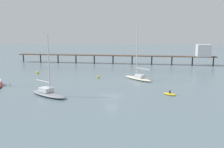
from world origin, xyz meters
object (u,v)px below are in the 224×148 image
(sailboat_cream, at_px, (138,77))
(pier, at_px, (163,53))
(dinghy_yellow, at_px, (170,94))
(mooring_buoy_mid, at_px, (98,77))
(sailboat_gray, at_px, (48,93))
(mooring_buoy_inner, at_px, (38,72))

(sailboat_cream, bearing_deg, pier, 68.03)
(pier, relative_size, dinghy_yellow, 27.41)
(dinghy_yellow, xyz_separation_m, mooring_buoy_mid, (-16.13, 18.16, 0.15))
(sailboat_gray, xyz_separation_m, mooring_buoy_mid, (9.00, 19.26, -0.34))
(pier, height_order, dinghy_yellow, pier)
(dinghy_yellow, xyz_separation_m, mooring_buoy_inner, (-35.54, 25.19, 0.19))
(sailboat_gray, height_order, sailboat_cream, sailboat_cream)
(sailboat_gray, distance_m, sailboat_cream, 26.23)
(sailboat_cream, height_order, mooring_buoy_inner, sailboat_cream)
(sailboat_cream, xyz_separation_m, dinghy_yellow, (5.13, -15.88, -0.59))
(mooring_buoy_mid, bearing_deg, sailboat_cream, -11.73)
(dinghy_yellow, distance_m, mooring_buoy_mid, 24.29)
(pier, bearing_deg, mooring_buoy_mid, -129.48)
(pier, relative_size, sailboat_cream, 5.40)
(sailboat_cream, height_order, mooring_buoy_mid, sailboat_cream)
(pier, height_order, mooring_buoy_mid, pier)
(sailboat_cream, bearing_deg, mooring_buoy_inner, 162.98)
(sailboat_cream, relative_size, mooring_buoy_mid, 20.81)
(pier, distance_m, mooring_buoy_mid, 36.97)
(pier, xyz_separation_m, mooring_buoy_inner, (-42.76, -21.32, -4.24))
(pier, xyz_separation_m, mooring_buoy_mid, (-23.35, -28.35, -4.28))
(sailboat_cream, height_order, dinghy_yellow, sailboat_cream)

